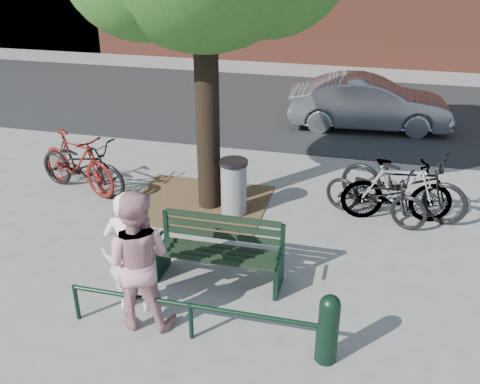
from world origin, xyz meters
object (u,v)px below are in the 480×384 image
(bicycle_c, at_px, (403,182))
(litter_bin, at_px, (234,187))
(person_left, at_px, (130,253))
(person_right, at_px, (137,260))
(bollard, at_px, (328,327))
(parked_car, at_px, (369,103))
(park_bench, at_px, (220,249))

(bicycle_c, bearing_deg, litter_bin, 124.36)
(person_left, relative_size, person_right, 0.92)
(person_left, relative_size, bicycle_c, 0.75)
(litter_bin, bearing_deg, person_right, -97.39)
(bollard, bearing_deg, litter_bin, 120.95)
(person_right, relative_size, litter_bin, 1.82)
(bollard, xyz_separation_m, litter_bin, (-1.91, 3.18, 0.03))
(person_left, height_order, litter_bin, person_left)
(person_left, bearing_deg, bicycle_c, -142.05)
(bollard, relative_size, parked_car, 0.23)
(person_right, distance_m, parked_car, 8.57)
(bicycle_c, xyz_separation_m, parked_car, (-0.71, 4.41, 0.06))
(person_right, height_order, parked_car, person_right)
(park_bench, height_order, bicycle_c, bicycle_c)
(person_right, xyz_separation_m, bollard, (2.30, -0.13, -0.42))
(park_bench, height_order, litter_bin, litter_bin)
(person_right, bearing_deg, bicycle_c, -137.06)
(parked_car, bearing_deg, bollard, 173.75)
(bollard, height_order, parked_car, parked_car)
(person_right, height_order, bollard, person_right)
(park_bench, relative_size, litter_bin, 1.76)
(bollard, distance_m, parked_car, 8.34)
(park_bench, height_order, bollard, park_bench)
(bollard, xyz_separation_m, bicycle_c, (0.88, 3.92, 0.10))
(person_right, relative_size, bicycle_c, 0.82)
(person_right, distance_m, litter_bin, 3.10)
(parked_car, bearing_deg, person_left, 156.42)
(person_left, relative_size, bollard, 1.87)
(park_bench, bearing_deg, bicycle_c, 47.06)
(parked_car, bearing_deg, litter_bin, 153.00)
(litter_bin, bearing_deg, bicycle_c, 14.97)
(park_bench, relative_size, person_right, 0.97)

